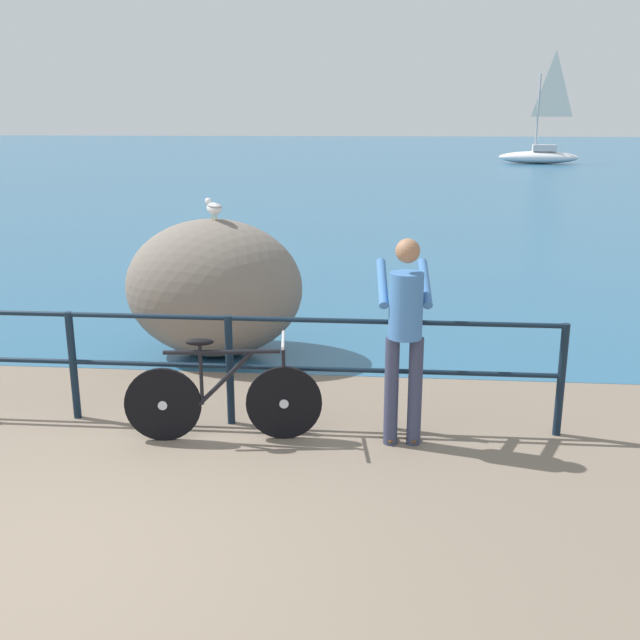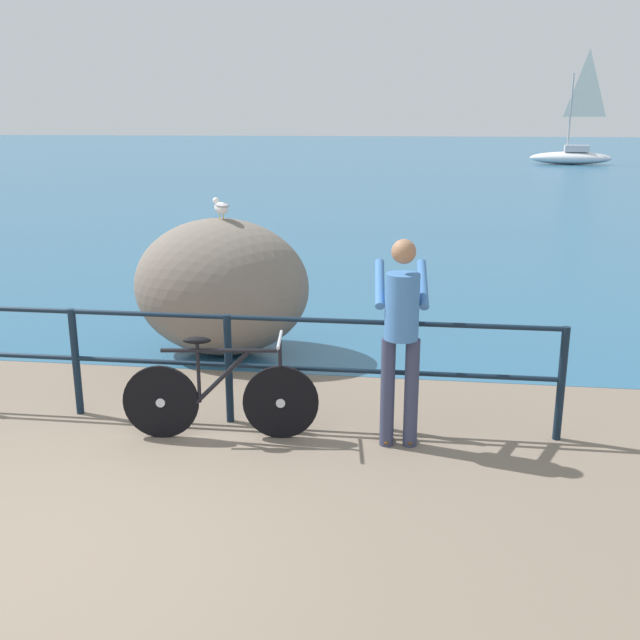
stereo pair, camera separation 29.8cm
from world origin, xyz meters
name	(u,v)px [view 2 (the right image)]	position (x,y,z in m)	size (l,w,h in m)	color
ground_plane	(345,203)	(0.00, 20.00, -0.05)	(120.00, 120.00, 0.10)	#756656
sea_surface	(386,155)	(0.00, 48.44, 0.00)	(120.00, 90.00, 0.01)	#285B7F
promenade_railing	(150,352)	(0.00, 2.09, 0.64)	(7.37, 0.07, 1.02)	black
bicycle	(221,396)	(0.75, 1.74, 0.39)	(1.69, 0.48, 0.92)	black
person_at_railing	(401,333)	(2.28, 1.81, 0.99)	(0.48, 0.65, 1.78)	#333851
breakwater_boulder_main	(221,287)	(0.14, 4.07, 0.80)	(2.05, 1.47, 1.60)	slate
seagull	(221,207)	(0.19, 4.01, 1.74)	(0.28, 0.29, 0.23)	gold
sailboat	(572,152)	(10.77, 39.78, 0.71)	(4.51, 1.74, 6.16)	white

